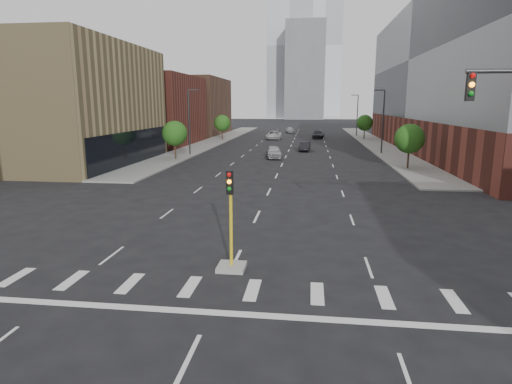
% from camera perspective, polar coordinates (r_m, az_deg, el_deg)
% --- Properties ---
extents(sidewalk_left_far, '(5.00, 92.00, 0.15)m').
position_cam_1_polar(sidewalk_left_far, '(84.69, -5.31, 6.86)').
color(sidewalk_left_far, gray).
rests_on(sidewalk_left_far, ground).
extents(sidewalk_right_far, '(5.00, 92.00, 0.15)m').
position_cam_1_polar(sidewalk_right_far, '(83.51, 15.36, 6.43)').
color(sidewalk_right_far, gray).
rests_on(sidewalk_right_far, ground).
extents(building_left_mid, '(20.00, 24.00, 14.00)m').
position_cam_1_polar(building_left_mid, '(57.35, -25.70, 10.44)').
color(building_left_mid, '#A0895A').
rests_on(building_left_mid, ground).
extents(building_left_far_a, '(20.00, 22.00, 12.00)m').
position_cam_1_polar(building_left_far_a, '(80.52, -15.52, 10.47)').
color(building_left_far_a, brown).
rests_on(building_left_far_a, ground).
extents(building_left_far_b, '(20.00, 24.00, 13.00)m').
position_cam_1_polar(building_left_far_b, '(105.01, -10.02, 11.17)').
color(building_left_far_b, brown).
rests_on(building_left_far_b, ground).
extents(building_right_main, '(24.00, 70.00, 22.00)m').
position_cam_1_polar(building_right_main, '(73.34, 29.00, 13.30)').
color(building_right_main, brown).
rests_on(building_right_main, ground).
extents(tower_left, '(22.00, 22.00, 70.00)m').
position_cam_1_polar(tower_left, '(230.36, 4.60, 18.59)').
color(tower_left, '#B2B7BC').
rests_on(tower_left, ground).
extents(tower_right, '(20.00, 20.00, 80.00)m').
position_cam_1_polar(tower_right, '(270.48, 9.07, 18.52)').
color(tower_right, '#B2B7BC').
rests_on(tower_right, ground).
extents(tower_mid, '(18.00, 18.00, 44.00)m').
position_cam_1_polar(tower_mid, '(208.95, 6.55, 15.69)').
color(tower_mid, slate).
rests_on(tower_mid, ground).
extents(median_traffic_signal, '(1.20, 1.20, 4.40)m').
position_cam_1_polar(median_traffic_signal, '(18.70, -3.34, -7.50)').
color(median_traffic_signal, '#999993').
rests_on(median_traffic_signal, ground).
extents(streetlight_right_a, '(1.60, 0.22, 9.07)m').
position_cam_1_polar(streetlight_right_a, '(64.23, 16.51, 9.33)').
color(streetlight_right_a, '#2D2D30').
rests_on(streetlight_right_a, ground).
extents(streetlight_right_b, '(1.60, 0.22, 9.07)m').
position_cam_1_polar(streetlight_right_b, '(98.93, 13.31, 10.15)').
color(streetlight_right_b, '#2D2D30').
rests_on(streetlight_right_b, ground).
extents(streetlight_left, '(1.60, 0.22, 9.07)m').
position_cam_1_polar(streetlight_left, '(60.77, -8.85, 9.56)').
color(streetlight_left, '#2D2D30').
rests_on(streetlight_left, ground).
extents(tree_left_near, '(3.20, 3.20, 4.85)m').
position_cam_1_polar(tree_left_near, '(56.24, -10.79, 7.68)').
color(tree_left_near, '#382619').
rests_on(tree_left_near, ground).
extents(tree_left_far, '(3.20, 3.20, 4.85)m').
position_cam_1_polar(tree_left_far, '(85.24, -4.54, 9.14)').
color(tree_left_far, '#382619').
rests_on(tree_left_far, ground).
extents(tree_right_near, '(3.20, 3.20, 4.85)m').
position_cam_1_polar(tree_right_near, '(49.70, 19.79, 6.71)').
color(tree_right_near, '#382619').
rests_on(tree_right_near, ground).
extents(tree_right_far, '(3.20, 3.20, 4.85)m').
position_cam_1_polar(tree_right_far, '(89.11, 14.30, 8.93)').
color(tree_right_far, '#382619').
rests_on(tree_right_far, ground).
extents(car_near_left, '(2.67, 5.14, 1.67)m').
position_cam_1_polar(car_near_left, '(57.15, 2.39, 5.36)').
color(car_near_left, '#B2B2B7').
rests_on(car_near_left, ground).
extents(car_mid_right, '(1.81, 4.35, 1.40)m').
position_cam_1_polar(car_mid_right, '(66.23, 6.52, 6.05)').
color(car_mid_right, black).
rests_on(car_mid_right, ground).
extents(car_far_left, '(2.90, 6.09, 1.68)m').
position_cam_1_polar(car_far_left, '(88.03, 2.39, 7.58)').
color(car_far_left, silver).
rests_on(car_far_left, ground).
extents(car_deep_right, '(2.71, 5.74, 1.62)m').
position_cam_1_polar(car_deep_right, '(91.12, 8.30, 7.59)').
color(car_deep_right, '#222227').
rests_on(car_deep_right, ground).
extents(car_distant, '(2.39, 4.49, 1.45)m').
position_cam_1_polar(car_distant, '(107.82, 4.53, 8.24)').
color(car_distant, '#A8A9AD').
rests_on(car_distant, ground).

